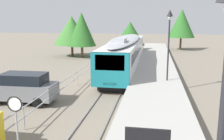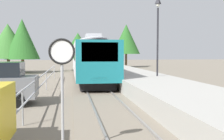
% 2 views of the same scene
% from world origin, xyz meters
% --- Properties ---
extents(ground_plane, '(160.00, 160.00, 0.00)m').
position_xyz_m(ground_plane, '(-3.00, 22.00, 0.00)').
color(ground_plane, slate).
extents(track_rails, '(3.20, 60.00, 0.14)m').
position_xyz_m(track_rails, '(0.00, 22.00, 0.03)').
color(track_rails, slate).
rests_on(track_rails, ground).
extents(commuter_train, '(2.82, 19.90, 3.74)m').
position_xyz_m(commuter_train, '(0.00, 28.06, 2.15)').
color(commuter_train, silver).
rests_on(commuter_train, track_rails).
extents(station_platform, '(3.90, 60.00, 0.90)m').
position_xyz_m(station_platform, '(3.25, 22.00, 0.45)').
color(station_platform, '#A8A59E').
rests_on(station_platform, ground).
extents(platform_lamp_mid_platform, '(0.34, 0.34, 5.35)m').
position_xyz_m(platform_lamp_mid_platform, '(4.14, 20.35, 4.62)').
color(platform_lamp_mid_platform, '#232328').
rests_on(platform_lamp_mid_platform, station_platform).
extents(speed_limit_sign, '(0.61, 0.10, 2.81)m').
position_xyz_m(speed_limit_sign, '(-1.88, 8.96, 2.12)').
color(speed_limit_sign, '#9EA0A5').
rests_on(speed_limit_sign, ground).
extents(carpark_fence, '(0.06, 36.06, 1.25)m').
position_xyz_m(carpark_fence, '(-3.30, 12.00, 0.91)').
color(carpark_fence, '#9EA0A5').
rests_on(carpark_fence, ground).
extents(parked_suv_grey, '(4.64, 1.99, 2.04)m').
position_xyz_m(parked_suv_grey, '(-5.55, 15.96, 1.06)').
color(parked_suv_grey, slate).
rests_on(parked_suv_grey, ground).
extents(tree_behind_carpark, '(5.45, 5.45, 6.08)m').
position_xyz_m(tree_behind_carpark, '(-9.32, 37.84, 3.93)').
color(tree_behind_carpark, brown).
rests_on(tree_behind_carpark, ground).
extents(tree_behind_station_far, '(4.15, 4.15, 6.59)m').
position_xyz_m(tree_behind_station_far, '(-7.44, 36.76, 4.15)').
color(tree_behind_station_far, brown).
rests_on(tree_behind_station_far, ground).
extents(tree_distant_left, '(4.54, 4.54, 5.24)m').
position_xyz_m(tree_distant_left, '(-0.69, 40.28, 3.42)').
color(tree_distant_left, brown).
rests_on(tree_distant_left, ground).
extents(tree_distant_centre, '(4.82, 4.82, 7.42)m').
position_xyz_m(tree_distant_centre, '(7.84, 48.97, 4.86)').
color(tree_distant_centre, brown).
rests_on(tree_distant_centre, ground).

